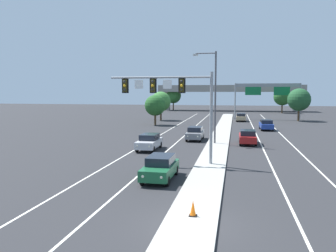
{
  "coord_description": "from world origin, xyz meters",
  "views": [
    {
      "loc": [
        1.86,
        -14.47,
        5.86
      ],
      "look_at": [
        -3.2,
        11.14,
        3.2
      ],
      "focal_mm": 36.66,
      "sensor_mm": 36.0,
      "label": 1
    }
  ],
  "objects_px": {
    "car_oncoming_grey": "(195,133)",
    "tree_far_left_b": "(161,102)",
    "overhead_signal_mast": "(174,95)",
    "car_receding_tan": "(241,117)",
    "car_receding_blue": "(266,125)",
    "tree_far_left_a": "(155,105)",
    "traffic_cone_median_nose": "(193,208)",
    "tree_far_right_c": "(299,100)",
    "street_lamp_median": "(213,92)",
    "car_receding_red": "(248,137)",
    "highway_sign_gantry": "(267,90)",
    "car_oncoming_green": "(160,167)",
    "tree_far_right_a": "(282,97)",
    "tree_far_left_c": "(173,96)",
    "car_oncoming_silver": "(149,142)"
  },
  "relations": [
    {
      "from": "car_oncoming_grey",
      "to": "tree_far_left_b",
      "type": "distance_m",
      "value": 28.56
    },
    {
      "from": "car_oncoming_grey",
      "to": "tree_far_left_b",
      "type": "bearing_deg",
      "value": 110.73
    },
    {
      "from": "overhead_signal_mast",
      "to": "car_receding_tan",
      "type": "relative_size",
      "value": 1.84
    },
    {
      "from": "overhead_signal_mast",
      "to": "car_receding_blue",
      "type": "height_order",
      "value": "overhead_signal_mast"
    },
    {
      "from": "car_receding_tan",
      "to": "tree_far_left_a",
      "type": "distance_m",
      "value": 18.37
    },
    {
      "from": "traffic_cone_median_nose",
      "to": "tree_far_left_b",
      "type": "distance_m",
      "value": 53.86
    },
    {
      "from": "overhead_signal_mast",
      "to": "tree_far_right_c",
      "type": "distance_m",
      "value": 47.25
    },
    {
      "from": "street_lamp_median",
      "to": "car_oncoming_grey",
      "type": "height_order",
      "value": "street_lamp_median"
    },
    {
      "from": "tree_far_left_a",
      "to": "car_receding_tan",
      "type": "bearing_deg",
      "value": 36.03
    },
    {
      "from": "car_receding_red",
      "to": "car_receding_blue",
      "type": "distance_m",
      "value": 15.09
    },
    {
      "from": "highway_sign_gantry",
      "to": "car_oncoming_green",
      "type": "bearing_deg",
      "value": -102.17
    },
    {
      "from": "car_oncoming_grey",
      "to": "tree_far_right_c",
      "type": "bearing_deg",
      "value": 60.74
    },
    {
      "from": "tree_far_left_a",
      "to": "tree_far_right_a",
      "type": "relative_size",
      "value": 0.79
    },
    {
      "from": "car_receding_red",
      "to": "traffic_cone_median_nose",
      "type": "xyz_separation_m",
      "value": [
        -3.2,
        -23.52,
        -0.31
      ]
    },
    {
      "from": "car_receding_red",
      "to": "traffic_cone_median_nose",
      "type": "relative_size",
      "value": 6.04
    },
    {
      "from": "street_lamp_median",
      "to": "car_oncoming_green",
      "type": "distance_m",
      "value": 16.91
    },
    {
      "from": "car_oncoming_green",
      "to": "car_receding_blue",
      "type": "relative_size",
      "value": 1.0
    },
    {
      "from": "street_lamp_median",
      "to": "car_oncoming_green",
      "type": "height_order",
      "value": "street_lamp_median"
    },
    {
      "from": "car_receding_red",
      "to": "highway_sign_gantry",
      "type": "distance_m",
      "value": 35.78
    },
    {
      "from": "street_lamp_median",
      "to": "tree_far_left_c",
      "type": "xyz_separation_m",
      "value": [
        -16.53,
        66.59,
        -1.3
      ]
    },
    {
      "from": "car_receding_tan",
      "to": "car_receding_blue",
      "type": "bearing_deg",
      "value": -76.65
    },
    {
      "from": "car_oncoming_green",
      "to": "car_receding_tan",
      "type": "relative_size",
      "value": 0.99
    },
    {
      "from": "car_receding_blue",
      "to": "tree_far_right_a",
      "type": "distance_m",
      "value": 43.32
    },
    {
      "from": "overhead_signal_mast",
      "to": "tree_far_left_b",
      "type": "height_order",
      "value": "overhead_signal_mast"
    },
    {
      "from": "car_receding_tan",
      "to": "tree_far_right_c",
      "type": "xyz_separation_m",
      "value": [
        11.08,
        2.64,
        3.37
      ]
    },
    {
      "from": "car_oncoming_silver",
      "to": "tree_far_left_b",
      "type": "height_order",
      "value": "tree_far_left_b"
    },
    {
      "from": "car_oncoming_grey",
      "to": "traffic_cone_median_nose",
      "type": "relative_size",
      "value": 6.05
    },
    {
      "from": "tree_far_right_c",
      "to": "tree_far_left_c",
      "type": "xyz_separation_m",
      "value": [
        -31.12,
        33.49,
        0.31
      ]
    },
    {
      "from": "tree_far_left_b",
      "to": "car_oncoming_grey",
      "type": "bearing_deg",
      "value": -69.27
    },
    {
      "from": "highway_sign_gantry",
      "to": "tree_far_right_a",
      "type": "height_order",
      "value": "highway_sign_gantry"
    },
    {
      "from": "car_oncoming_grey",
      "to": "tree_far_left_a",
      "type": "relative_size",
      "value": 0.86
    },
    {
      "from": "tree_far_left_a",
      "to": "tree_far_right_c",
      "type": "xyz_separation_m",
      "value": [
        25.8,
        13.34,
        0.78
      ]
    },
    {
      "from": "car_oncoming_silver",
      "to": "car_receding_tan",
      "type": "height_order",
      "value": "same"
    },
    {
      "from": "car_receding_blue",
      "to": "tree_far_left_c",
      "type": "xyz_separation_m",
      "value": [
        -23.55,
        50.98,
        3.68
      ]
    },
    {
      "from": "overhead_signal_mast",
      "to": "highway_sign_gantry",
      "type": "bearing_deg",
      "value": 76.64
    },
    {
      "from": "tree_far_left_c",
      "to": "overhead_signal_mast",
      "type": "bearing_deg",
      "value": -79.65
    },
    {
      "from": "car_oncoming_grey",
      "to": "tree_far_left_c",
      "type": "xyz_separation_m",
      "value": [
        -14.23,
        63.63,
        3.68
      ]
    },
    {
      "from": "traffic_cone_median_nose",
      "to": "tree_far_left_c",
      "type": "distance_m",
      "value": 90.96
    },
    {
      "from": "car_oncoming_grey",
      "to": "tree_far_right_c",
      "type": "height_order",
      "value": "tree_far_right_c"
    },
    {
      "from": "overhead_signal_mast",
      "to": "tree_far_right_a",
      "type": "relative_size",
      "value": 1.25
    },
    {
      "from": "tree_far_right_c",
      "to": "tree_far_left_b",
      "type": "bearing_deg",
      "value": -172.45
    },
    {
      "from": "car_receding_tan",
      "to": "tree_far_left_c",
      "type": "distance_m",
      "value": 41.48
    },
    {
      "from": "car_receding_red",
      "to": "car_receding_blue",
      "type": "relative_size",
      "value": 0.99
    },
    {
      "from": "car_receding_tan",
      "to": "traffic_cone_median_nose",
      "type": "xyz_separation_m",
      "value": [
        -2.9,
        -53.11,
        -0.31
      ]
    },
    {
      "from": "tree_far_left_b",
      "to": "car_oncoming_green",
      "type": "bearing_deg",
      "value": -77.67
    },
    {
      "from": "traffic_cone_median_nose",
      "to": "tree_far_right_a",
      "type": "xyz_separation_m",
      "value": [
        14.01,
        80.77,
        3.83
      ]
    },
    {
      "from": "car_receding_blue",
      "to": "car_receding_tan",
      "type": "bearing_deg",
      "value": 103.35
    },
    {
      "from": "car_receding_blue",
      "to": "tree_far_left_c",
      "type": "bearing_deg",
      "value": 114.8
    },
    {
      "from": "car_receding_red",
      "to": "car_receding_blue",
      "type": "bearing_deg",
      "value": 77.66
    },
    {
      "from": "car_oncoming_green",
      "to": "traffic_cone_median_nose",
      "type": "relative_size",
      "value": 6.06
    }
  ]
}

